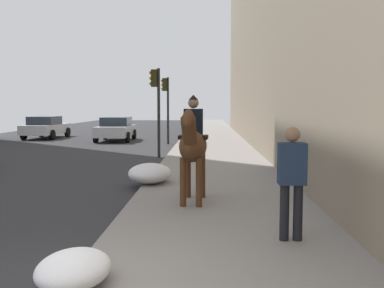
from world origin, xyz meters
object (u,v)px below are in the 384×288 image
Objects in this scene: pedestrian_greeting at (292,176)px; traffic_light_far_curb at (166,99)px; car_mid_lane at (46,127)px; traffic_light_near_curb at (156,98)px; mounted_horse_near at (193,144)px; car_far_lane at (116,129)px.

traffic_light_far_curb is at bearing 10.46° from pedestrian_greeting.
traffic_light_far_curb reaches higher than pedestrian_greeting.
car_mid_lane is 9.39m from traffic_light_far_curb.
traffic_light_near_curb is at bearing -178.39° from traffic_light_far_curb.
car_mid_lane is (21.91, 11.78, -0.36)m from pedestrian_greeting.
mounted_horse_near is 0.61× the size of traffic_light_near_curb.
traffic_light_near_curb reaches higher than mounted_horse_near.
pedestrian_greeting is 0.46× the size of traffic_light_far_curb.
mounted_horse_near is 0.49× the size of car_mid_lane.
traffic_light_far_curb reaches higher than traffic_light_near_curb.
car_mid_lane is at bearing 27.61° from pedestrian_greeting.
traffic_light_near_curb is 0.99× the size of traffic_light_far_curb.
traffic_light_far_curb reaches higher than mounted_horse_near.
car_mid_lane is 1.25× the size of traffic_light_near_curb.
mounted_horse_near is at bearing 15.66° from car_far_lane.
traffic_light_far_curb is (15.31, 1.96, 1.14)m from mounted_horse_near.
traffic_light_far_curb is at bearing 55.87° from car_far_lane.
mounted_horse_near is 1.32× the size of pedestrian_greeting.
car_far_lane is 4.27m from traffic_light_far_curb.
car_mid_lane is at bearing -148.35° from mounted_horse_near.
pedestrian_greeting is at bearing -150.18° from car_mid_lane.
pedestrian_greeting is at bearing 35.38° from mounted_horse_near.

